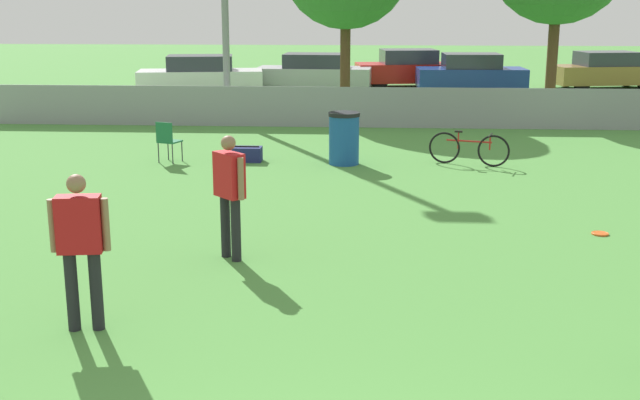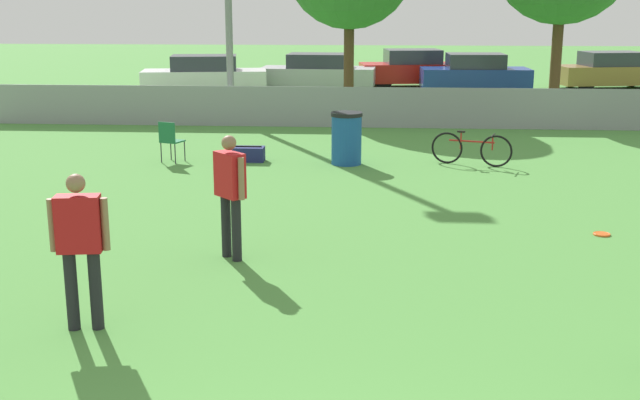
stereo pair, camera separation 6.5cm
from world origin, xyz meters
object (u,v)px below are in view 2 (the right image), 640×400
(player_thrower_red, at_px, (230,188))
(folding_chair_sideline, at_px, (170,139))
(player_defender_red, at_px, (80,240))
(parked_car_blue, at_px, (475,74))
(frisbee_disc, at_px, (602,234))
(gear_bag_sideline, at_px, (248,154))
(parked_car_tan, at_px, (610,71))
(parked_car_silver, at_px, (318,73))
(bicycle_sideline, at_px, (471,149))
(parked_car_red, at_px, (412,69))
(parked_car_white, at_px, (205,76))
(trash_bin, at_px, (346,138))

(player_thrower_red, height_order, folding_chair_sideline, player_thrower_red)
(player_defender_red, bearing_deg, parked_car_blue, 65.15)
(player_defender_red, height_order, frisbee_disc, player_defender_red)
(gear_bag_sideline, bearing_deg, parked_car_tan, 52.76)
(parked_car_silver, height_order, parked_car_tan, parked_car_tan)
(folding_chair_sideline, height_order, bicycle_sideline, folding_chair_sideline)
(parked_car_tan, bearing_deg, frisbee_disc, -116.40)
(frisbee_disc, relative_size, parked_car_red, 0.06)
(player_thrower_red, bearing_deg, parked_car_tan, 109.84)
(player_thrower_red, relative_size, folding_chair_sideline, 1.89)
(bicycle_sideline, relative_size, parked_car_red, 0.38)
(player_defender_red, height_order, parked_car_red, player_defender_red)
(player_defender_red, xyz_separation_m, parked_car_blue, (6.63, 22.81, -0.26))
(gear_bag_sideline, relative_size, parked_car_silver, 0.16)
(player_thrower_red, distance_m, frisbee_disc, 5.55)
(player_defender_red, distance_m, folding_chair_sideline, 9.01)
(player_defender_red, height_order, parked_car_blue, player_defender_red)
(parked_car_white, distance_m, parked_car_blue, 10.06)
(parked_car_blue, bearing_deg, parked_car_red, 135.07)
(folding_chair_sideline, distance_m, parked_car_white, 12.93)
(player_defender_red, relative_size, parked_car_red, 0.39)
(frisbee_disc, xyz_separation_m, trash_bin, (-3.99, 5.04, 0.54))
(parked_car_blue, bearing_deg, frisbee_disc, -93.05)
(bicycle_sideline, bearing_deg, parked_car_red, 109.82)
(parked_car_silver, xyz_separation_m, parked_car_blue, (5.91, -0.45, 0.03))
(frisbee_disc, xyz_separation_m, parked_car_white, (-9.74, 17.71, 0.67))
(gear_bag_sideline, bearing_deg, parked_car_blue, 64.98)
(player_thrower_red, bearing_deg, parked_car_white, 149.24)
(parked_car_white, bearing_deg, parked_car_red, 13.19)
(gear_bag_sideline, xyz_separation_m, parked_car_tan, (11.85, 15.59, 0.54))
(trash_bin, bearing_deg, player_thrower_red, -101.03)
(player_defender_red, relative_size, bicycle_sideline, 1.02)
(folding_chair_sideline, relative_size, parked_car_red, 0.20)
(trash_bin, distance_m, parked_car_tan, 18.50)
(bicycle_sideline, bearing_deg, player_thrower_red, -103.03)
(bicycle_sideline, height_order, trash_bin, trash_bin)
(parked_car_white, distance_m, parked_car_silver, 4.38)
(parked_car_white, bearing_deg, bicycle_sideline, -65.70)
(player_defender_red, distance_m, parked_car_tan, 27.54)
(player_thrower_red, bearing_deg, frisbee_disc, 61.94)
(parked_car_tan, bearing_deg, parked_car_silver, 176.43)
(trash_bin, bearing_deg, parked_car_red, 82.82)
(trash_bin, bearing_deg, gear_bag_sideline, 175.98)
(player_defender_red, distance_m, trash_bin, 9.32)
(gear_bag_sideline, height_order, parked_car_tan, parked_car_tan)
(player_defender_red, distance_m, gear_bag_sideline, 9.19)
(parked_car_white, bearing_deg, parked_car_tan, 1.92)
(parked_car_red, bearing_deg, folding_chair_sideline, -118.44)
(player_thrower_red, relative_size, gear_bag_sideline, 2.40)
(folding_chair_sideline, xyz_separation_m, trash_bin, (3.75, 0.11, 0.04))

